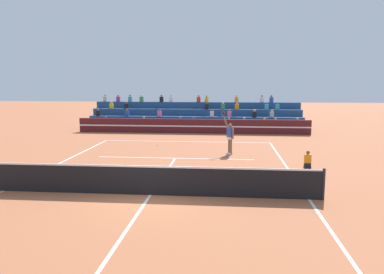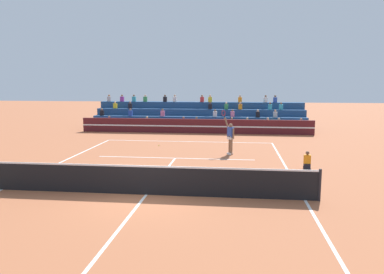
% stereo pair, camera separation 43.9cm
% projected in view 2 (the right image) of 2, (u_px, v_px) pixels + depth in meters
% --- Properties ---
extents(ground_plane, '(120.00, 120.00, 0.00)m').
position_uv_depth(ground_plane, '(146.00, 195.00, 13.29)').
color(ground_plane, '#AD603D').
extents(court_lines, '(11.10, 23.90, 0.01)m').
position_uv_depth(court_lines, '(146.00, 195.00, 13.29)').
color(court_lines, white).
rests_on(court_lines, ground).
extents(tennis_net, '(12.00, 0.10, 1.10)m').
position_uv_depth(tennis_net, '(146.00, 180.00, 13.21)').
color(tennis_net, black).
rests_on(tennis_net, ground).
extents(sponsor_banner_wall, '(18.00, 0.26, 1.10)m').
position_uv_depth(sponsor_banner_wall, '(195.00, 126.00, 28.99)').
color(sponsor_banner_wall, '#51191E').
rests_on(sponsor_banner_wall, ground).
extents(bleacher_stand, '(17.76, 3.80, 2.83)m').
position_uv_depth(bleacher_stand, '(199.00, 118.00, 32.06)').
color(bleacher_stand, navy).
rests_on(bleacher_stand, ground).
extents(ball_kid_courtside, '(0.30, 0.36, 0.84)m').
position_uv_depth(ball_kid_courtside, '(307.00, 162.00, 17.09)').
color(ball_kid_courtside, black).
rests_on(ball_kid_courtside, ground).
extents(tennis_player, '(0.77, 0.90, 2.44)m').
position_uv_depth(tennis_player, '(230.00, 137.00, 20.51)').
color(tennis_player, brown).
rests_on(tennis_player, ground).
extents(tennis_ball, '(0.07, 0.07, 0.07)m').
position_uv_depth(tennis_ball, '(159.00, 145.00, 23.31)').
color(tennis_ball, '#C6DB33').
rests_on(tennis_ball, ground).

